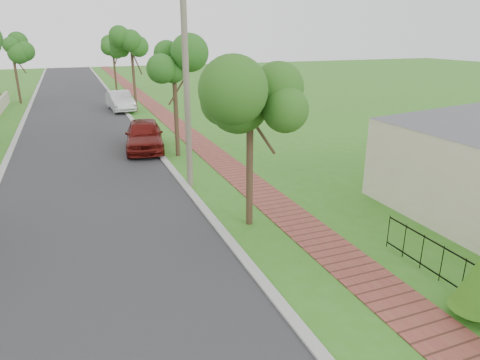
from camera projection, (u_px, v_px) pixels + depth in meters
road at (83, 146)px, 24.04m from camera, size 7.00×120.00×0.02m
kerb_right at (148, 140)px, 25.31m from camera, size 0.30×120.00×0.10m
kerb_left at (10, 152)px, 22.78m from camera, size 0.30×120.00×0.10m
sidewalk at (190, 136)px, 26.21m from camera, size 1.50×120.00×0.03m
street_trees at (72, 56)px, 28.62m from camera, size 10.70×37.65×5.89m
parked_car_red at (144, 135)px, 22.89m from camera, size 2.64×5.03×1.63m
parked_car_white at (120, 101)px, 34.54m from camera, size 1.95×4.78×1.54m
near_tree at (250, 101)px, 12.92m from camera, size 2.00×2.00×5.13m
utility_pole at (186, 80)px, 16.43m from camera, size 1.20×0.24×8.47m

